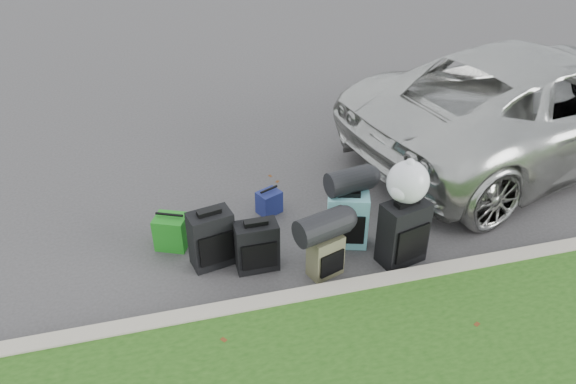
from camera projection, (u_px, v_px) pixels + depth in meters
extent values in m
plane|color=#383535|center=(301.00, 240.00, 6.41)|extent=(120.00, 120.00, 0.00)
cube|color=#9E937F|center=(329.00, 294.00, 5.56)|extent=(120.00, 0.18, 0.15)
imported|color=#B7B7B2|center=(538.00, 102.00, 7.81)|extent=(5.97, 3.73, 1.54)
cube|color=black|center=(257.00, 246.00, 5.87)|extent=(0.45, 0.25, 0.56)
cube|color=black|center=(211.00, 239.00, 5.91)|extent=(0.49, 0.36, 0.64)
cube|color=#42412C|center=(325.00, 256.00, 5.81)|extent=(0.40, 0.31, 0.47)
cube|color=#589DA8|center=(347.00, 220.00, 6.20)|extent=(0.51, 0.39, 0.64)
cube|color=black|center=(403.00, 233.00, 5.93)|extent=(0.54, 0.40, 0.73)
cube|color=#1E811C|center=(172.00, 232.00, 6.23)|extent=(0.42, 0.39, 0.39)
cube|color=navy|center=(269.00, 202.00, 6.82)|extent=(0.33, 0.31, 0.29)
cylinder|color=black|center=(322.00, 227.00, 5.59)|extent=(0.61, 0.44, 0.29)
cylinder|color=black|center=(349.00, 181.00, 6.02)|extent=(0.53, 0.35, 0.28)
sphere|color=silver|center=(408.00, 182.00, 5.68)|extent=(0.44, 0.44, 0.44)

